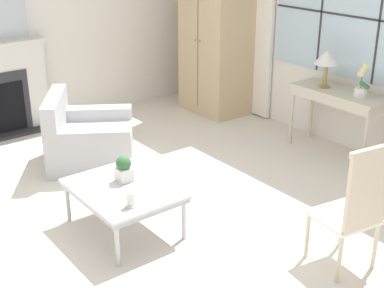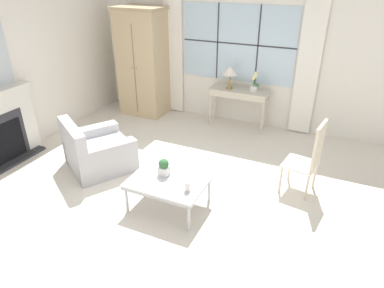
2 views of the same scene
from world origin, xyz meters
name	(u,v)px [view 1 (image 1 of 2)]	position (x,y,z in m)	size (l,w,h in m)	color
ground_plane	(137,215)	(0.00, 0.00, 0.00)	(14.00, 14.00, 0.00)	silver
wall_back_windowed	(349,33)	(0.00, 3.02, 1.39)	(7.20, 0.14, 2.80)	silver
wall_left	(50,20)	(-3.03, 0.60, 1.40)	(0.06, 7.20, 2.80)	silver
armoire	(217,35)	(-1.94, 2.61, 1.12)	(1.02, 0.74, 2.24)	tan
console_table	(339,98)	(0.19, 2.71, 0.70)	(1.16, 0.46, 0.79)	beige
table_lamp	(327,59)	(-0.02, 2.68, 1.14)	(0.30, 0.30, 0.45)	#9E7F47
potted_orchid	(362,83)	(0.47, 2.71, 0.94)	(0.18, 0.14, 0.39)	white
armchair_upholstered	(88,141)	(-1.39, 0.23, 0.27)	(1.31, 1.30, 0.83)	#B2B2B7
side_chair_wooden	(356,204)	(1.78, 0.90, 0.60)	(0.50, 0.50, 1.11)	white
coffee_table	(123,191)	(0.15, -0.22, 0.39)	(1.01, 0.77, 0.43)	#BCBCC1
potted_plant_small	(124,168)	(0.05, -0.14, 0.56)	(0.14, 0.14, 0.25)	white
pillar_candle	(130,200)	(0.49, -0.35, 0.49)	(0.09, 0.09, 0.14)	silver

